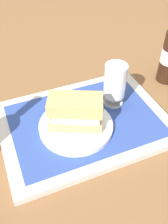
{
  "coord_description": "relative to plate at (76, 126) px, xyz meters",
  "views": [
    {
      "loc": [
        -0.18,
        -0.44,
        0.5
      ],
      "look_at": [
        0.0,
        0.0,
        0.05
      ],
      "focal_mm": 40.7,
      "sensor_mm": 36.0,
      "label": 1
    }
  ],
  "objects": [
    {
      "name": "plate",
      "position": [
        0.0,
        0.0,
        0.0
      ],
      "size": [
        0.19,
        0.19,
        0.01
      ],
      "primitive_type": "cylinder",
      "color": "white",
      "rests_on": "placemat"
    },
    {
      "name": "beer_glass",
      "position": [
        0.13,
        0.05,
        0.06
      ],
      "size": [
        0.06,
        0.06,
        0.12
      ],
      "color": "silver",
      "rests_on": "placemat"
    },
    {
      "name": "sandwich",
      "position": [
        0.0,
        -0.0,
        0.05
      ],
      "size": [
        0.14,
        0.11,
        0.08
      ],
      "rotation": [
        0.0,
        0.0,
        -0.44
      ],
      "color": "tan",
      "rests_on": "plate"
    },
    {
      "name": "placemat",
      "position": [
        0.03,
        0.02,
        -0.01
      ],
      "size": [
        0.38,
        0.27,
        0.0
      ],
      "primitive_type": "cube",
      "color": "#2D4793",
      "rests_on": "tray"
    },
    {
      "name": "tray",
      "position": [
        0.03,
        0.02,
        -0.02
      ],
      "size": [
        0.44,
        0.32,
        0.02
      ],
      "primitive_type": "cube",
      "color": "silver",
      "rests_on": "ground_plane"
    },
    {
      "name": "ground_plane",
      "position": [
        0.03,
        0.02,
        -0.03
      ],
      "size": [
        3.0,
        3.0,
        0.0
      ],
      "primitive_type": "plane",
      "color": "brown"
    }
  ]
}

